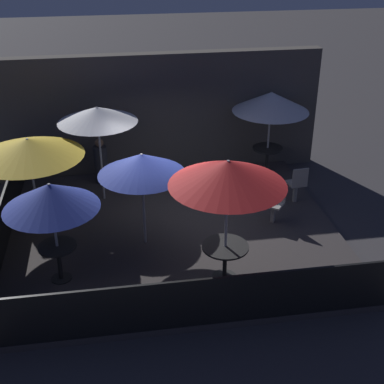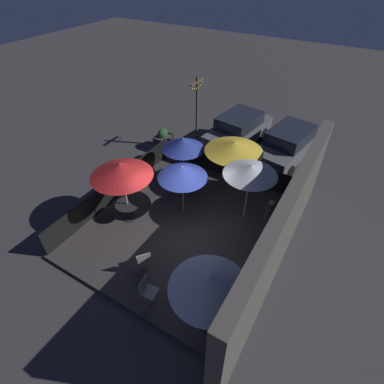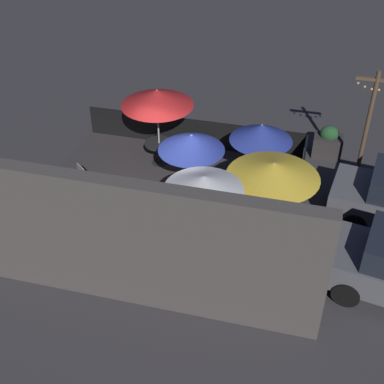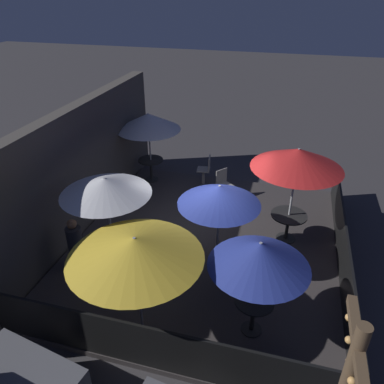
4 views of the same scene
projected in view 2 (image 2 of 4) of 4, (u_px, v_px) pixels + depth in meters
The scene contains 21 objects.
ground_plane at pixel (184, 226), 11.06m from camera, with size 60.00×60.00×0.00m, color #383538.
patio_deck at pixel (184, 225), 11.02m from camera, with size 7.21×6.38×0.12m.
building_wall at pixel (283, 231), 8.68m from camera, with size 8.81×0.36×3.25m.
fence_front at pixel (116, 187), 11.91m from camera, with size 7.01×0.05×0.95m.
fence_side_left at pixel (226, 166), 13.03m from camera, with size 0.05×6.18×0.95m.
patio_umbrella_0 at pixel (183, 143), 11.95m from camera, with size 1.74×1.74×2.03m.
patio_umbrella_1 at pixel (210, 282), 6.81m from camera, with size 1.97×1.97×2.25m.
patio_umbrella_2 at pixel (121, 170), 9.80m from camera, with size 2.11×2.11×2.47m.
patio_umbrella_3 at pixel (251, 170), 9.89m from camera, with size 1.84×1.84×2.34m.
patio_umbrella_4 at pixel (234, 147), 11.45m from camera, with size 2.28×2.28×2.15m.
patio_umbrella_5 at pixel (182, 172), 10.40m from camera, with size 1.78×1.78×2.04m.
dining_table_0 at pixel (184, 168), 12.72m from camera, with size 0.71×0.71×0.75m.
dining_table_1 at pixel (208, 314), 7.72m from camera, with size 0.80×0.80×0.73m.
dining_table_2 at pixel (128, 207), 10.86m from camera, with size 0.89×0.89×0.72m.
patio_chair_0 at pixel (148, 291), 8.29m from camera, with size 0.45×0.45×0.95m.
patio_chair_1 at pixel (144, 260), 9.11m from camera, with size 0.56×0.56×0.92m.
patron_0 at pixel (270, 215), 10.59m from camera, with size 0.41×0.41×1.21m.
planter_box at pixel (163, 140), 15.04m from camera, with size 0.90×0.63×1.06m.
light_post at pixel (197, 110), 14.08m from camera, with size 1.10×0.12×3.59m.
parked_car_0 at pixel (238, 129), 15.08m from camera, with size 4.29×2.26×1.62m.
parked_car_1 at pixel (289, 144), 13.99m from camera, with size 4.41×2.42×1.62m.
Camera 2 is at (6.47, 4.18, 8.04)m, focal length 28.00 mm.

